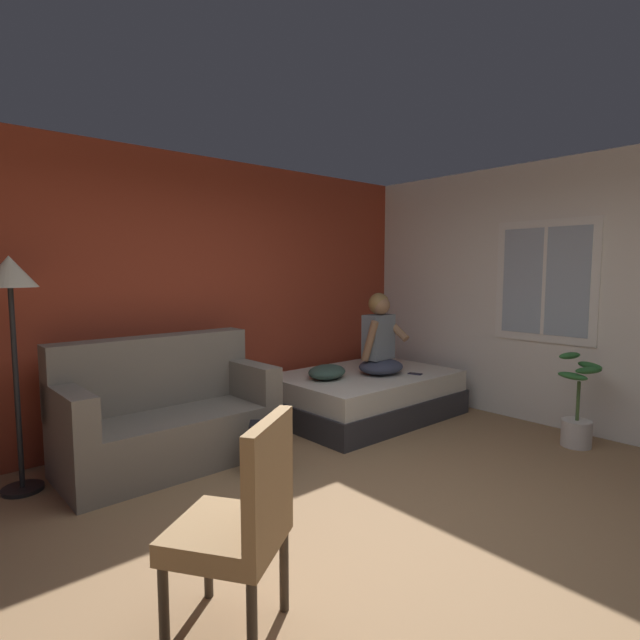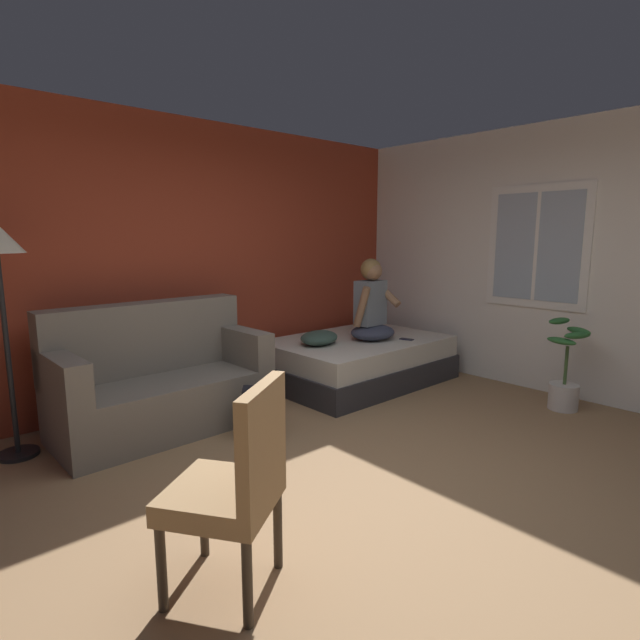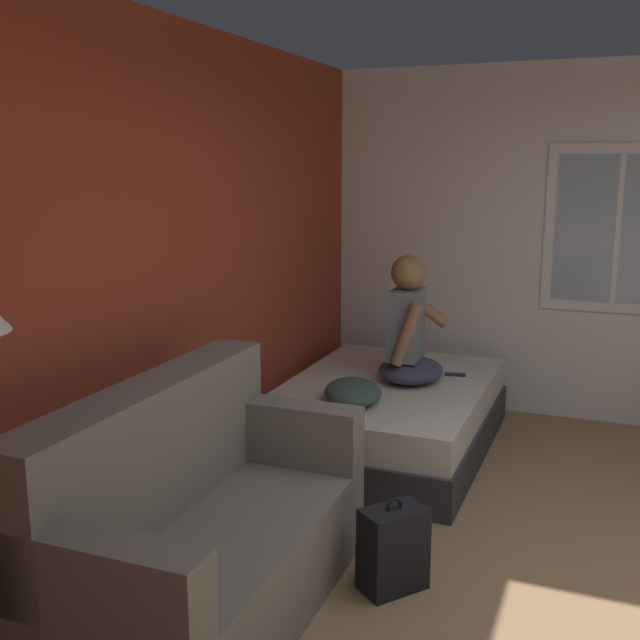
% 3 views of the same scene
% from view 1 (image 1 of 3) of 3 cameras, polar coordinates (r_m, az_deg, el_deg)
% --- Properties ---
extents(ground_plane, '(40.00, 40.00, 0.00)m').
position_cam_1_polar(ground_plane, '(3.27, 6.49, -23.58)').
color(ground_plane, '#93704C').
extents(wall_back_accent, '(10.89, 0.16, 2.70)m').
position_cam_1_polar(wall_back_accent, '(5.03, -16.25, 2.67)').
color(wall_back_accent, '#993823').
rests_on(wall_back_accent, ground).
extents(wall_side_with_window, '(0.19, 6.54, 2.70)m').
position_cam_1_polar(wall_side_with_window, '(5.49, 28.39, 2.46)').
color(wall_side_with_window, silver).
rests_on(wall_side_with_window, ground).
extents(bed, '(1.95, 1.35, 0.48)m').
position_cam_1_polar(bed, '(5.55, 5.20, -8.51)').
color(bed, '#2D2D33').
rests_on(bed, ground).
extents(couch, '(1.71, 0.84, 1.04)m').
position_cam_1_polar(couch, '(4.40, -17.15, -10.43)').
color(couch, slate).
rests_on(couch, ground).
extents(side_chair, '(0.64, 0.64, 0.98)m').
position_cam_1_polar(side_chair, '(2.34, -8.97, -21.54)').
color(side_chair, '#382D23').
rests_on(side_chair, ground).
extents(person_seated, '(0.54, 0.46, 0.88)m').
position_cam_1_polar(person_seated, '(5.41, 6.85, -2.41)').
color(person_seated, '#383D51').
rests_on(person_seated, bed).
extents(backpack, '(0.35, 0.35, 0.46)m').
position_cam_1_polar(backpack, '(4.11, -5.85, -14.31)').
color(backpack, black).
rests_on(backpack, ground).
extents(throw_pillow, '(0.58, 0.52, 0.14)m').
position_cam_1_polar(throw_pillow, '(5.18, 0.80, -5.94)').
color(throw_pillow, '#385147').
rests_on(throw_pillow, bed).
extents(cell_phone, '(0.10, 0.16, 0.01)m').
position_cam_1_polar(cell_phone, '(5.50, 10.81, -6.05)').
color(cell_phone, black).
rests_on(cell_phone, bed).
extents(floor_lamp, '(0.36, 0.36, 1.70)m').
position_cam_1_polar(floor_lamp, '(4.10, -31.85, 2.49)').
color(floor_lamp, black).
rests_on(floor_lamp, ground).
extents(potted_plant, '(0.39, 0.37, 0.85)m').
position_cam_1_polar(potted_plant, '(5.15, 27.35, -9.50)').
color(potted_plant, silver).
rests_on(potted_plant, ground).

